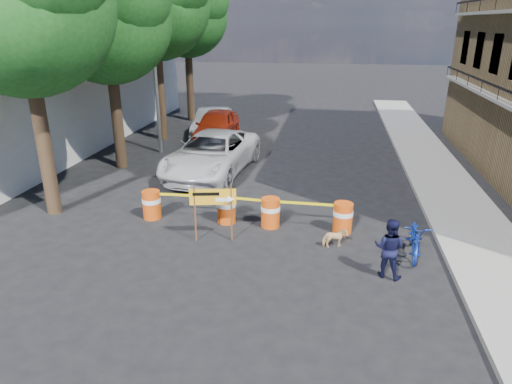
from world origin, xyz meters
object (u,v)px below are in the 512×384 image
(detour_sign, at_px, (218,201))
(pedestrian, at_px, (389,248))
(barrel_far_left, at_px, (152,204))
(suv_white, at_px, (212,154))
(barrel_mid_left, at_px, (226,208))
(sedan_red, at_px, (217,126))
(bicycle, at_px, (418,222))
(barrel_mid_right, at_px, (270,212))
(barrel_far_right, at_px, (343,217))
(dog, at_px, (335,238))
(sedan_silver, at_px, (213,123))

(detour_sign, distance_m, pedestrian, 4.64)
(barrel_far_left, height_order, suv_white, suv_white)
(barrel_mid_left, relative_size, pedestrian, 0.60)
(suv_white, height_order, sedan_red, suv_white)
(barrel_mid_left, distance_m, pedestrian, 5.18)
(sedan_red, bearing_deg, pedestrian, -62.15)
(pedestrian, height_order, suv_white, suv_white)
(pedestrian, relative_size, bicycle, 0.79)
(barrel_mid_right, relative_size, bicycle, 0.47)
(sedan_red, bearing_deg, barrel_mid_left, -77.19)
(detour_sign, bearing_deg, sedan_red, 92.61)
(barrel_mid_right, height_order, bicycle, bicycle)
(barrel_far_right, distance_m, pedestrian, 2.59)
(bicycle, relative_size, dog, 2.88)
(barrel_far_left, xyz_separation_m, pedestrian, (6.93, -2.38, 0.28))
(bicycle, bearing_deg, barrel_far_right, 155.60)
(barrel_mid_left, height_order, detour_sign, detour_sign)
(sedan_silver, bearing_deg, bicycle, -58.33)
(barrel_mid_right, distance_m, dog, 2.21)
(detour_sign, height_order, pedestrian, detour_sign)
(barrel_far_left, distance_m, sedan_silver, 10.98)
(barrel_far_left, xyz_separation_m, sedan_red, (-0.40, 9.90, 0.33))
(bicycle, distance_m, sedan_silver, 14.86)
(pedestrian, relative_size, sedan_silver, 0.33)
(barrel_far_left, relative_size, detour_sign, 0.55)
(barrel_far_left, height_order, sedan_silver, sedan_silver)
(barrel_far_right, height_order, dog, barrel_far_right)
(barrel_mid_right, height_order, detour_sign, detour_sign)
(barrel_mid_right, xyz_separation_m, suv_white, (-3.05, 4.77, 0.35))
(pedestrian, bearing_deg, barrel_mid_left, -9.15)
(dog, bearing_deg, suv_white, 20.55)
(pedestrian, xyz_separation_m, sedan_red, (-7.33, 12.28, 0.05))
(barrel_far_left, xyz_separation_m, sedan_silver, (-0.88, 10.95, 0.27))
(sedan_silver, bearing_deg, pedestrian, -63.50)
(barrel_far_right, xyz_separation_m, sedan_silver, (-6.77, 10.98, 0.27))
(dog, xyz_separation_m, sedan_silver, (-6.55, 12.04, 0.46))
(barrel_mid_right, relative_size, pedestrian, 0.60)
(pedestrian, relative_size, sedan_red, 0.32)
(detour_sign, distance_m, suv_white, 6.22)
(sedan_silver, bearing_deg, barrel_mid_left, -77.19)
(dog, distance_m, sedan_silver, 13.71)
(sedan_red, bearing_deg, suv_white, -80.92)
(dog, height_order, suv_white, suv_white)
(barrel_mid_right, relative_size, detour_sign, 0.55)
(barrel_far_right, bearing_deg, suv_white, 137.34)
(barrel_far_left, distance_m, barrel_mid_right, 3.75)
(barrel_far_right, bearing_deg, sedan_silver, 121.64)
(barrel_mid_right, relative_size, dog, 1.36)
(bicycle, bearing_deg, barrel_mid_left, 173.56)
(barrel_mid_left, bearing_deg, pedestrian, -28.39)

